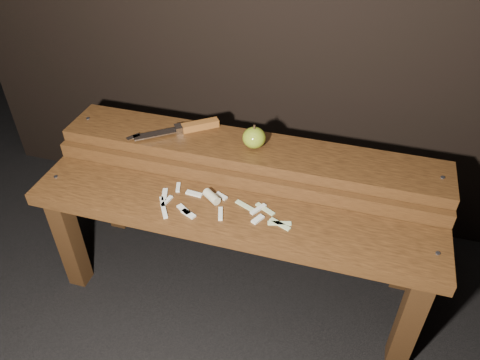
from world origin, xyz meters
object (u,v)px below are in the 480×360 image
(apple, at_px, (254,138))
(knife, at_px, (189,127))
(bench_rear_tier, at_px, (249,169))
(bench_front_tier, at_px, (228,231))

(apple, xyz_separation_m, knife, (-0.22, 0.03, -0.02))
(apple, bearing_deg, bench_rear_tier, -160.50)
(bench_front_tier, bearing_deg, knife, 129.35)
(bench_front_tier, relative_size, bench_rear_tier, 1.00)
(bench_front_tier, xyz_separation_m, knife, (-0.21, 0.26, 0.16))
(knife, bearing_deg, bench_rear_tier, -8.32)
(bench_rear_tier, xyz_separation_m, apple, (0.01, 0.00, 0.12))
(knife, bearing_deg, bench_front_tier, -50.65)
(bench_front_tier, height_order, apple, apple)
(bench_rear_tier, distance_m, knife, 0.23)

